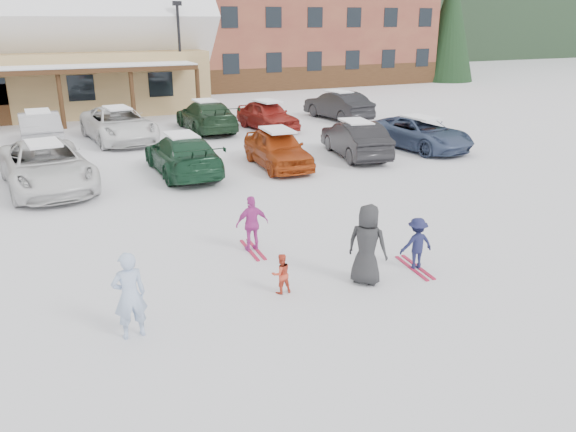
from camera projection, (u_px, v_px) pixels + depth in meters
name	position (u px, v px, depth m)	size (l,w,h in m)	color
ground	(294.00, 273.00, 12.65)	(160.00, 160.00, 0.00)	white
lamp_post	(180.00, 52.00, 32.61)	(0.50, 0.25, 6.36)	black
conifer_1	(451.00, 8.00, 49.66)	(4.84, 4.84, 11.22)	black
conifer_3	(153.00, 22.00, 51.15)	(3.96, 3.96, 9.18)	black
conifer_4	(398.00, 8.00, 63.16)	(5.06, 5.06, 11.73)	black
adult_skier	(129.00, 295.00, 9.87)	(0.60, 0.39, 1.64)	#A5BCE2
toddler_red	(281.00, 274.00, 11.61)	(0.42, 0.33, 0.87)	#D3432B
child_navy	(417.00, 244.00, 12.70)	(0.79, 0.45, 1.22)	#181B42
skis_child_navy	(415.00, 267.00, 12.90)	(0.20, 1.40, 0.03)	#AC1839
child_magenta	(252.00, 224.00, 13.67)	(0.82, 0.34, 1.40)	#C3399D
skis_child_magenta	(253.00, 250.00, 13.90)	(0.20, 1.40, 0.03)	#AC1839
bystander_dark	(367.00, 245.00, 11.91)	(0.87, 0.56, 1.78)	#272729
parked_car_2	(47.00, 166.00, 18.71)	(2.59, 5.62, 1.56)	white
parked_car_3	(183.00, 154.00, 20.50)	(2.04, 5.01, 1.46)	#173D27
parked_car_4	(277.00, 148.00, 21.49)	(1.71, 4.25, 1.45)	#A63C12
parked_car_5	(355.00, 139.00, 23.08)	(1.56, 4.47, 1.47)	black
parked_car_6	(420.00, 133.00, 24.52)	(2.29, 4.98, 1.38)	#394868
parked_car_9	(40.00, 129.00, 25.04)	(1.64, 4.71, 1.55)	#AEAEB4
parked_car_10	(119.00, 124.00, 26.03)	(2.58, 5.60, 1.56)	white
parked_car_11	(206.00, 116.00, 28.40)	(2.14, 5.26, 1.53)	#1E3923
parked_car_12	(267.00, 115.00, 28.77)	(1.72, 4.29, 1.46)	maroon
parked_car_13	(338.00, 105.00, 31.68)	(1.65, 4.74, 1.56)	black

